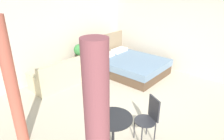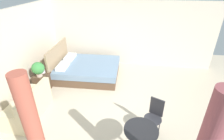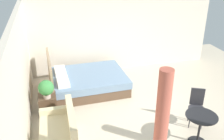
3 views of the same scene
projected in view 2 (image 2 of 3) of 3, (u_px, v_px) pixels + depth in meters
ground_plane at (124, 105)px, 5.04m from camera, size 8.53×9.41×0.02m
wall_back at (11, 58)px, 4.82m from camera, size 8.53×0.12×2.57m
wall_right at (131, 34)px, 6.82m from camera, size 0.12×6.41×2.57m
bed at (86, 69)px, 6.38m from camera, size 1.82×2.28×1.18m
couch at (28, 107)px, 4.54m from camera, size 1.38×0.79×0.82m
nightstand at (43, 82)px, 5.63m from camera, size 0.46×0.44×0.55m
potted_plant at (38, 69)px, 5.28m from camera, size 0.38×0.38×0.48m
vase at (43, 70)px, 5.56m from camera, size 0.13×0.13×0.18m
balcony_table at (140, 137)px, 3.41m from camera, size 0.67×0.67×0.72m
cafe_chair_near_window at (155, 114)px, 3.92m from camera, size 0.54×0.54×0.93m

